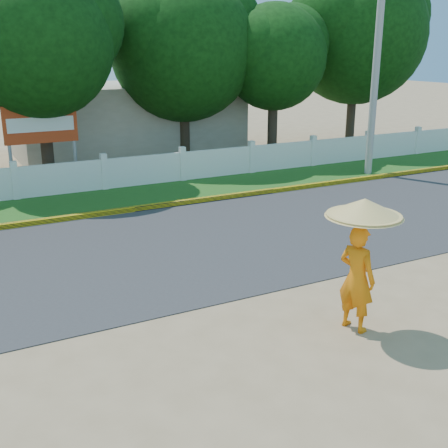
# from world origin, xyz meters

# --- Properties ---
(ground) EXTENTS (120.00, 120.00, 0.00)m
(ground) POSITION_xyz_m (0.00, 0.00, 0.00)
(ground) COLOR #9E8460
(ground) RESTS_ON ground
(road) EXTENTS (60.00, 7.00, 0.02)m
(road) POSITION_xyz_m (0.00, 4.50, 0.01)
(road) COLOR #38383A
(road) RESTS_ON ground
(grass_verge) EXTENTS (60.00, 3.50, 0.03)m
(grass_verge) POSITION_xyz_m (0.00, 9.75, 0.01)
(grass_verge) COLOR #2D601E
(grass_verge) RESTS_ON ground
(curb) EXTENTS (40.00, 0.18, 0.16)m
(curb) POSITION_xyz_m (0.00, 8.05, 0.08)
(curb) COLOR yellow
(curb) RESTS_ON ground
(fence) EXTENTS (40.00, 0.10, 1.10)m
(fence) POSITION_xyz_m (0.00, 11.20, 0.55)
(fence) COLOR silver
(fence) RESTS_ON ground
(building_near) EXTENTS (10.00, 6.00, 3.20)m
(building_near) POSITION_xyz_m (3.00, 18.00, 1.60)
(building_near) COLOR #B7AD99
(building_near) RESTS_ON ground
(utility_pole) EXTENTS (0.28, 0.28, 8.19)m
(utility_pole) POSITION_xyz_m (10.07, 8.91, 4.09)
(utility_pole) COLOR gray
(utility_pole) RESTS_ON ground
(monk_with_parasol) EXTENTS (1.33, 1.33, 2.42)m
(monk_with_parasol) POSITION_xyz_m (1.11, -0.97, 1.58)
(monk_with_parasol) COLOR orange
(monk_with_parasol) RESTS_ON ground
(billboard) EXTENTS (2.50, 0.13, 2.95)m
(billboard) POSITION_xyz_m (-1.83, 12.30, 2.14)
(billboard) COLOR gray
(billboard) RESTS_ON ground
(tree_row) EXTENTS (33.53, 7.72, 8.84)m
(tree_row) POSITION_xyz_m (1.77, 14.26, 4.96)
(tree_row) COLOR #473828
(tree_row) RESTS_ON ground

